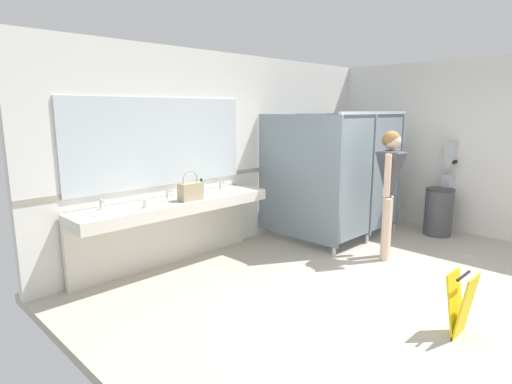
{
  "coord_description": "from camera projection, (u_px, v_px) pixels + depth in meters",
  "views": [
    {
      "loc": [
        -4.22,
        -1.95,
        1.96
      ],
      "look_at": [
        -1.2,
        1.08,
        1.12
      ],
      "focal_mm": 29.34,
      "sensor_mm": 36.0,
      "label": 1
    }
  ],
  "objects": [
    {
      "name": "ground_plane",
      "position": [
        400.0,
        293.0,
        4.67
      ],
      "size": [
        6.18,
        5.79,
        0.1
      ],
      "primitive_type": "cube",
      "color": "#B2A899"
    },
    {
      "name": "wall_back",
      "position": [
        239.0,
        150.0,
        6.24
      ],
      "size": [
        6.18,
        0.12,
        2.74
      ],
      "primitive_type": "cube",
      "color": "silver",
      "rests_on": "ground_plane"
    },
    {
      "name": "wall_side_right",
      "position": [
        494.0,
        149.0,
        6.36
      ],
      "size": [
        0.12,
        5.79,
        2.74
      ],
      "primitive_type": "cube",
      "color": "silver",
      "rests_on": "ground_plane"
    },
    {
      "name": "wall_back_tile_band",
      "position": [
        242.0,
        172.0,
        6.26
      ],
      "size": [
        6.18,
        0.01,
        0.06
      ],
      "primitive_type": "cube",
      "color": "#9E937F",
      "rests_on": "wall_back"
    },
    {
      "name": "vanity_counter",
      "position": [
        173.0,
        217.0,
        5.24
      ],
      "size": [
        2.6,
        0.55,
        0.99
      ],
      "color": "silver",
      "rests_on": "ground_plane"
    },
    {
      "name": "mirror_panel",
      "position": [
        161.0,
        142.0,
        5.2
      ],
      "size": [
        2.5,
        0.02,
        1.09
      ],
      "primitive_type": "cube",
      "color": "silver",
      "rests_on": "wall_back"
    },
    {
      "name": "bathroom_stalls",
      "position": [
        341.0,
        172.0,
        6.45
      ],
      "size": [
        1.77,
        1.49,
        1.94
      ],
      "color": "gray",
      "rests_on": "ground_plane"
    },
    {
      "name": "paper_towel_dispenser_upper",
      "position": [
        452.0,
        153.0,
        6.68
      ],
      "size": [
        0.31,
        0.13,
        0.39
      ],
      "color": "#B7BABF",
      "rests_on": "wall_side_right"
    },
    {
      "name": "paper_towel_dispenser_lower",
      "position": [
        449.0,
        187.0,
        6.79
      ],
      "size": [
        0.38,
        0.13,
        0.42
      ],
      "color": "#B7BABF",
      "rests_on": "wall_side_right"
    },
    {
      "name": "trash_bin",
      "position": [
        439.0,
        212.0,
        6.62
      ],
      "size": [
        0.43,
        0.43,
        0.75
      ],
      "color": "#47474C",
      "rests_on": "ground_plane"
    },
    {
      "name": "person_standing",
      "position": [
        390.0,
        179.0,
        5.43
      ],
      "size": [
        0.56,
        0.52,
        1.7
      ],
      "color": "beige",
      "rests_on": "ground_plane"
    },
    {
      "name": "handbag",
      "position": [
        191.0,
        191.0,
        5.1
      ],
      "size": [
        0.3,
        0.14,
        0.37
      ],
      "color": "tan",
      "rests_on": "vanity_counter"
    },
    {
      "name": "soap_dispenser",
      "position": [
        201.0,
        187.0,
        5.6
      ],
      "size": [
        0.07,
        0.07,
        0.19
      ],
      "color": "teal",
      "rests_on": "vanity_counter"
    },
    {
      "name": "paper_cup",
      "position": [
        146.0,
        203.0,
        4.73
      ],
      "size": [
        0.07,
        0.07,
        0.1
      ],
      "primitive_type": "cylinder",
      "color": "white",
      "rests_on": "vanity_counter"
    },
    {
      "name": "wet_floor_sign",
      "position": [
        461.0,
        304.0,
        3.65
      ],
      "size": [
        0.28,
        0.19,
        0.57
      ],
      "color": "yellow",
      "rests_on": "ground_plane"
    },
    {
      "name": "floor_drain_cover",
      "position": [
        468.0,
        256.0,
        5.68
      ],
      "size": [
        0.14,
        0.14,
        0.01
      ],
      "primitive_type": "cylinder",
      "color": "#B7BABF",
      "rests_on": "ground_plane"
    }
  ]
}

